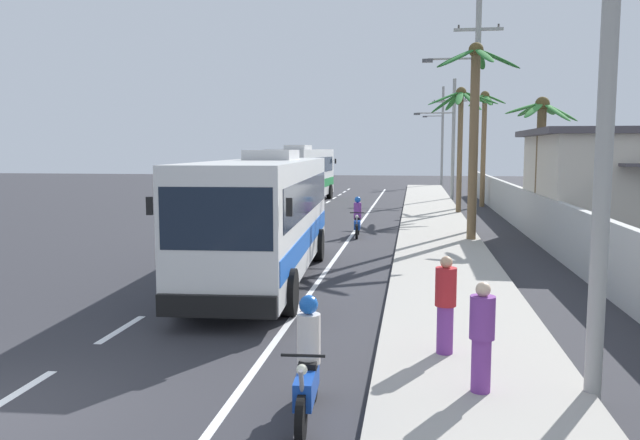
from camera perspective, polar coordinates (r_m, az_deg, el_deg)
sidewalk_kerb at (r=17.85m, az=11.50°, el=-5.22°), size 3.20×90.00×0.14m
lane_markings at (r=22.99m, az=-1.41°, el=-2.67°), size 3.40×71.56×0.01m
boundary_wall at (r=22.16m, az=20.85°, el=-0.99°), size 0.24×60.00×1.87m
coach_bus_foreground at (r=17.56m, az=-4.96°, el=0.62°), size 3.28×10.82×3.58m
coach_bus_far_lane at (r=42.89m, az=-1.58°, el=4.22°), size 3.17×10.95×3.86m
motorcycle_beside_bus at (r=26.43m, az=3.36°, el=-0.04°), size 0.56×1.96×1.65m
motorcycle_trailing at (r=8.78m, az=-1.11°, el=-13.22°), size 0.56×1.96×1.66m
pedestrian_near_kerb at (r=11.11m, az=11.15°, el=-7.28°), size 0.36×0.36×1.68m
pedestrian_midwalk at (r=9.53m, az=14.25°, el=-9.93°), size 0.36×0.36×1.61m
utility_pole_nearest at (r=9.73m, az=24.25°, el=10.39°), size 1.86×0.24×8.45m
utility_pole_mid at (r=27.84m, az=13.63°, el=9.44°), size 3.28×0.24×9.78m
utility_pole_far at (r=46.10m, az=11.68°, el=7.34°), size 3.71×0.24×8.47m
utility_pole_distant at (r=64.44m, az=10.82°, el=7.59°), size 3.01×0.24×9.67m
palm_nearest at (r=41.33m, az=14.44°, el=7.89°), size 2.52×2.55×7.18m
palm_second at (r=25.21m, az=13.61°, el=9.35°), size 3.27×3.50×7.59m
palm_third at (r=26.72m, az=19.11°, el=6.50°), size 2.85×2.62×5.65m
palm_fourth at (r=35.91m, az=12.44°, el=8.71°), size 3.96×3.91×6.95m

